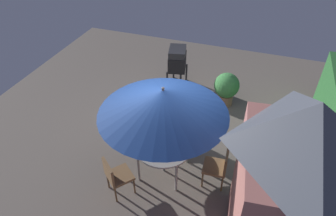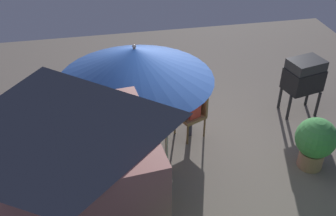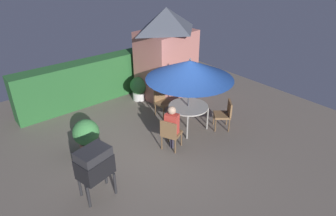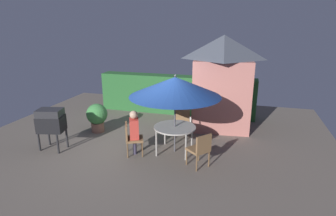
% 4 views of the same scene
% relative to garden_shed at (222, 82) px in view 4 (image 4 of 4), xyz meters
% --- Properties ---
extents(ground_plane, '(11.00, 11.00, 0.00)m').
position_rel_garden_shed_xyz_m(ground_plane, '(-1.88, -2.29, -1.60)').
color(ground_plane, '#6B6056').
extents(hedge_backdrop, '(6.18, 0.64, 1.52)m').
position_rel_garden_shed_xyz_m(hedge_backdrop, '(-1.88, 1.21, -0.84)').
color(hedge_backdrop, '#28602D').
rests_on(hedge_backdrop, ground).
extents(garden_shed, '(2.13, 1.74, 3.14)m').
position_rel_garden_shed_xyz_m(garden_shed, '(0.00, 0.00, 0.00)').
color(garden_shed, '#B26B60').
rests_on(garden_shed, ground).
extents(patio_table, '(1.17, 1.17, 0.75)m').
position_rel_garden_shed_xyz_m(patio_table, '(-1.02, -2.29, -0.91)').
color(patio_table, '#B2ADA3').
rests_on(patio_table, ground).
extents(patio_umbrella, '(2.47, 2.47, 2.20)m').
position_rel_garden_shed_xyz_m(patio_umbrella, '(-1.02, -2.29, 0.28)').
color(patio_umbrella, '#4C4C51').
rests_on(patio_umbrella, ground).
extents(bbq_grill, '(0.79, 0.64, 1.20)m').
position_rel_garden_shed_xyz_m(bbq_grill, '(-4.42, -3.08, -0.76)').
color(bbq_grill, black).
rests_on(bbq_grill, ground).
extents(chair_near_shed, '(0.61, 0.61, 0.90)m').
position_rel_garden_shed_xyz_m(chair_near_shed, '(-2.12, -2.78, -1.08)').
color(chair_near_shed, olive).
rests_on(chair_near_shed, ground).
extents(chair_far_side, '(0.65, 0.65, 0.90)m').
position_rel_garden_shed_xyz_m(chair_far_side, '(-0.19, -2.99, -1.08)').
color(chair_far_side, olive).
rests_on(chair_far_side, ground).
extents(chair_toward_hedge, '(0.49, 0.49, 0.90)m').
position_rel_garden_shed_xyz_m(chair_toward_hedge, '(-1.09, -1.13, -1.08)').
color(chair_toward_hedge, olive).
rests_on(chair_toward_hedge, ground).
extents(potted_plant_by_shed, '(0.69, 0.69, 0.96)m').
position_rel_garden_shed_xyz_m(potted_plant_by_shed, '(-3.89, -1.50, -1.06)').
color(potted_plant_by_shed, '#936651').
rests_on(potted_plant_by_shed, ground).
extents(potted_plant_by_grill, '(0.61, 0.61, 0.85)m').
position_rel_garden_shed_xyz_m(potted_plant_by_grill, '(-1.05, 0.27, -1.14)').
color(potted_plant_by_grill, silver).
rests_on(potted_plant_by_grill, ground).
extents(person_in_red, '(0.36, 0.41, 1.26)m').
position_rel_garden_shed_xyz_m(person_in_red, '(-2.04, -2.75, -0.82)').
color(person_in_red, '#CC3D33').
rests_on(person_in_red, ground).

